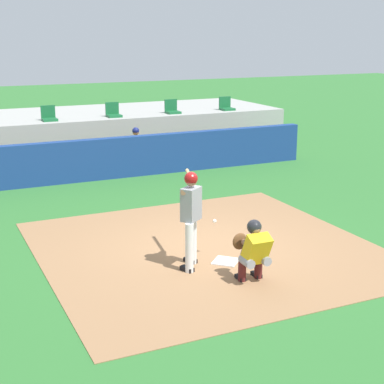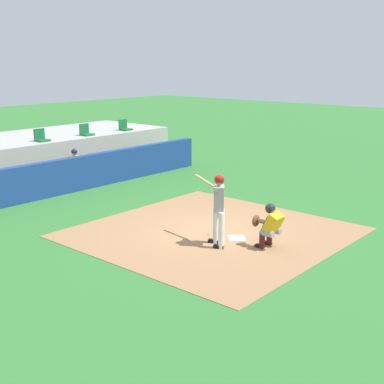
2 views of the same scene
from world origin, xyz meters
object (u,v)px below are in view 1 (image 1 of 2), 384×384
at_px(stadium_seat_2, 49,116).
at_px(stadium_seat_5, 226,106).
at_px(catcher_crouched, 253,249).
at_px(dugout_player_1, 137,148).
at_px(batter_at_plate, 191,213).
at_px(stadium_seat_4, 172,109).
at_px(home_plate, 226,261).
at_px(stadium_seat_3, 113,113).

height_order(stadium_seat_2, stadium_seat_5, same).
bearing_deg(catcher_crouched, dugout_player_1, 82.50).
bearing_deg(stadium_seat_5, stadium_seat_2, 180.00).
xyz_separation_m(batter_at_plate, stadium_seat_4, (3.94, 10.12, 0.50)).
distance_m(home_plate, stadium_seat_4, 10.79).
bearing_deg(stadium_seat_4, catcher_crouched, -106.26).
xyz_separation_m(home_plate, catcher_crouched, (-0.00, -0.98, 0.58)).
xyz_separation_m(stadium_seat_2, stadium_seat_5, (6.50, 0.00, 0.00)).
relative_size(dugout_player_1, stadium_seat_3, 2.71).
bearing_deg(stadium_seat_3, home_plate, -96.08).
bearing_deg(dugout_player_1, stadium_seat_4, 44.75).
relative_size(home_plate, stadium_seat_4, 0.92).
xyz_separation_m(catcher_crouched, stadium_seat_3, (1.09, 11.16, 0.93)).
distance_m(stadium_seat_3, stadium_seat_5, 4.33).
xyz_separation_m(batter_at_plate, stadium_seat_3, (1.77, 10.12, 0.50)).
relative_size(batter_at_plate, stadium_seat_4, 3.76).
relative_size(home_plate, catcher_crouched, 0.25).
bearing_deg(stadium_seat_4, dugout_player_1, -135.25).
bearing_deg(stadium_seat_5, batter_at_plate, -121.10).
relative_size(batter_at_plate, catcher_crouched, 1.04).
distance_m(batter_at_plate, stadium_seat_4, 10.87).
bearing_deg(stadium_seat_4, batter_at_plate, -111.26).
distance_m(catcher_crouched, stadium_seat_2, 11.25).
bearing_deg(stadium_seat_3, stadium_seat_2, 180.00).
height_order(batter_at_plate, stadium_seat_5, stadium_seat_5).
relative_size(dugout_player_1, stadium_seat_4, 2.71).
bearing_deg(dugout_player_1, stadium_seat_5, 25.75).
distance_m(home_plate, dugout_player_1, 8.26).
xyz_separation_m(batter_at_plate, catcher_crouched, (0.68, -1.04, -0.43)).
xyz_separation_m(stadium_seat_2, stadium_seat_4, (4.33, 0.00, 0.00)).
xyz_separation_m(dugout_player_1, stadium_seat_4, (2.05, 2.03, 0.86)).
bearing_deg(stadium_seat_5, stadium_seat_3, 180.00).
distance_m(dugout_player_1, stadium_seat_5, 4.76).
bearing_deg(batter_at_plate, stadium_seat_5, 58.90).
bearing_deg(home_plate, dugout_player_1, 81.63).
distance_m(home_plate, stadium_seat_3, 10.35).
height_order(home_plate, stadium_seat_3, stadium_seat_3).
relative_size(home_plate, batter_at_plate, 0.24).
height_order(batter_at_plate, stadium_seat_2, stadium_seat_2).
relative_size(batter_at_plate, stadium_seat_2, 3.76).
bearing_deg(home_plate, stadium_seat_3, 83.92).
bearing_deg(home_plate, batter_at_plate, 175.17).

